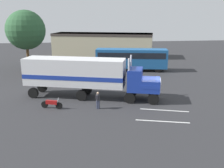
{
  "coord_description": "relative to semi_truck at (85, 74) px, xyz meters",
  "views": [
    {
      "loc": [
        -7.24,
        -24.52,
        8.41
      ],
      "look_at": [
        -3.87,
        0.48,
        1.6
      ],
      "focal_mm": 40.65,
      "sensor_mm": 36.0,
      "label": 1
    }
  ],
  "objects": [
    {
      "name": "parked_bus",
      "position": [
        7.65,
        12.78,
        -0.46
      ],
      "size": [
        11.29,
        4.72,
        3.4
      ],
      "color": "#1E5999",
      "rests_on": "ground_plane"
    },
    {
      "name": "building_backdrop",
      "position": [
        4.67,
        27.84,
        0.12
      ],
      "size": [
        21.55,
        11.96,
        4.88
      ],
      "color": "#B7AD8C",
      "rests_on": "ground_plane"
    },
    {
      "name": "lane_stripe_mid",
      "position": [
        6.07,
        -7.27,
        -2.52
      ],
      "size": [
        4.27,
        1.38,
        0.01
      ],
      "primitive_type": "cube",
      "rotation": [
        0.0,
        0.0,
        -0.28
      ],
      "color": "silver",
      "rests_on": "ground_plane"
    },
    {
      "name": "ground_plane",
      "position": [
        6.61,
        -1.34,
        -2.52
      ],
      "size": [
        120.0,
        120.0,
        0.0
      ],
      "primitive_type": "plane",
      "color": "#2D2D30"
    },
    {
      "name": "lane_stripe_near",
      "position": [
        7.06,
        -4.84,
        -2.52
      ],
      "size": [
        4.24,
        1.5,
        0.01
      ],
      "primitive_type": "cube",
      "rotation": [
        0.0,
        0.0,
        -0.31
      ],
      "color": "silver",
      "rests_on": "ground_plane"
    },
    {
      "name": "person_bystander",
      "position": [
        1.04,
        -3.59,
        -1.63
      ],
      "size": [
        0.42,
        0.48,
        1.63
      ],
      "color": "#2D3347",
      "rests_on": "ground_plane"
    },
    {
      "name": "semi_truck",
      "position": [
        0.0,
        0.0,
        0.0
      ],
      "size": [
        14.25,
        6.65,
        4.5
      ],
      "color": "#193399",
      "rests_on": "ground_plane"
    },
    {
      "name": "parked_car",
      "position": [
        -5.78,
        11.41,
        -1.72
      ],
      "size": [
        4.75,
        3.19,
        1.57
      ],
      "color": "maroon",
      "rests_on": "ground_plane"
    },
    {
      "name": "tree_left",
      "position": [
        -8.67,
        16.29,
        3.71
      ],
      "size": [
        6.18,
        6.18,
        9.34
      ],
      "color": "brown",
      "rests_on": "ground_plane"
    },
    {
      "name": "motorcycle",
      "position": [
        -3.22,
        -2.97,
        -2.04
      ],
      "size": [
        2.01,
        0.82,
        1.12
      ],
      "color": "black",
      "rests_on": "ground_plane"
    }
  ]
}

